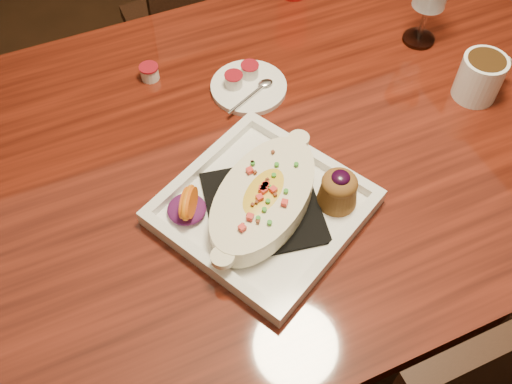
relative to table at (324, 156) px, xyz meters
name	(u,v)px	position (x,y,z in m)	size (l,w,h in m)	color
floor	(303,296)	(0.00, 0.00, -0.65)	(7.00, 7.00, 0.00)	black
table	(324,156)	(0.00, 0.00, 0.00)	(1.50, 0.90, 0.75)	maroon
chair_far	(215,32)	(0.00, 0.63, -0.15)	(0.42, 0.42, 0.93)	black
plate	(268,201)	(-0.19, -0.14, 0.13)	(0.40, 0.40, 0.08)	white
coffee_mug	(482,76)	(0.30, -0.05, 0.15)	(0.12, 0.08, 0.09)	white
saucer	(247,85)	(-0.11, 0.15, 0.11)	(0.15, 0.15, 0.10)	white
creamer_loose	(150,72)	(-0.27, 0.26, 0.11)	(0.04, 0.04, 0.03)	white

